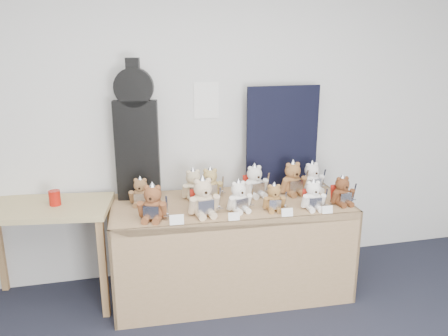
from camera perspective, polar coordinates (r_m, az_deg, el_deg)
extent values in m
plane|color=silver|center=(3.67, -5.97, 6.05)|extent=(6.00, 0.00, 6.00)
cube|color=white|center=(3.67, -2.32, 8.82)|extent=(0.21, 0.00, 0.30)
cube|color=olive|center=(3.46, 0.93, -4.97)|extent=(1.88, 0.86, 0.06)
cube|color=olive|center=(3.27, 2.28, -13.09)|extent=(1.85, 0.11, 0.77)
cube|color=olive|center=(3.54, -14.02, -11.19)|extent=(0.06, 0.77, 0.77)
cube|color=olive|center=(3.87, 14.43, -8.83)|extent=(0.06, 0.77, 0.77)
cube|color=tan|center=(3.53, -22.56, -4.85)|extent=(1.04, 0.67, 0.04)
cube|color=#9C6C43|center=(4.03, -27.20, -9.13)|extent=(0.06, 0.06, 0.77)
cube|color=#9C6C43|center=(3.38, -15.49, -12.63)|extent=(0.06, 0.06, 0.77)
cube|color=#9C6C43|center=(3.79, -14.36, -9.34)|extent=(0.06, 0.06, 0.77)
cube|color=black|center=(3.49, -11.25, 2.21)|extent=(0.35, 0.15, 0.79)
cylinder|color=black|center=(3.41, -11.69, 10.29)|extent=(0.31, 0.15, 0.30)
cube|color=black|center=(3.40, -11.80, 12.27)|extent=(0.11, 0.10, 0.20)
cube|color=black|center=(3.78, 7.66, 4.04)|extent=(0.65, 0.05, 0.87)
cylinder|color=#AB140B|center=(3.48, -21.24, -3.66)|extent=(0.08, 0.08, 0.11)
ellipsoid|color=brown|center=(3.14, -9.22, -5.37)|extent=(0.21, 0.19, 0.17)
sphere|color=brown|center=(3.10, -9.31, -3.41)|extent=(0.12, 0.12, 0.12)
cylinder|color=brown|center=(3.05, -9.53, -3.90)|extent=(0.06, 0.04, 0.05)
sphere|color=black|center=(3.04, -9.61, -4.01)|extent=(0.02, 0.02, 0.02)
sphere|color=brown|center=(3.09, -10.08, -2.53)|extent=(0.04, 0.04, 0.04)
sphere|color=brown|center=(3.08, -8.61, -2.58)|extent=(0.04, 0.04, 0.04)
cylinder|color=brown|center=(3.14, -10.76, -5.30)|extent=(0.07, 0.10, 0.13)
cylinder|color=brown|center=(3.10, -7.85, -5.42)|extent=(0.07, 0.10, 0.13)
cylinder|color=brown|center=(3.11, -10.12, -6.56)|extent=(0.08, 0.12, 0.05)
cylinder|color=brown|center=(3.09, -8.73, -6.63)|extent=(0.08, 0.12, 0.05)
cube|color=silver|center=(3.08, -9.50, -5.73)|extent=(0.11, 0.05, 0.09)
cone|color=silver|center=(3.08, -9.35, -2.48)|extent=(0.11, 0.11, 0.08)
cube|color=silver|center=(3.07, -7.45, -5.08)|extent=(0.03, 0.04, 0.18)
cube|color=silver|center=(3.10, -7.41, -6.25)|extent=(0.05, 0.02, 0.01)
ellipsoid|color=#CEB391|center=(3.18, -2.77, -4.76)|extent=(0.20, 0.18, 0.18)
sphere|color=#CEB391|center=(3.14, -2.80, -2.66)|extent=(0.13, 0.13, 0.13)
cylinder|color=#CEB391|center=(3.09, -2.47, -3.15)|extent=(0.06, 0.04, 0.06)
sphere|color=black|center=(3.08, -2.35, -3.26)|extent=(0.02, 0.02, 0.02)
sphere|color=#CEB391|center=(3.11, -3.58, -1.83)|extent=(0.04, 0.04, 0.04)
sphere|color=#CEB391|center=(3.14, -2.05, -1.66)|extent=(0.04, 0.04, 0.04)
cylinder|color=#CEB391|center=(3.14, -4.17, -4.93)|extent=(0.06, 0.11, 0.14)
cylinder|color=#CEB391|center=(3.19, -1.14, -4.55)|extent=(0.06, 0.11, 0.14)
cylinder|color=#CEB391|center=(3.13, -3.12, -6.13)|extent=(0.07, 0.13, 0.06)
cylinder|color=#CEB391|center=(3.16, -1.68, -5.94)|extent=(0.07, 0.13, 0.06)
cube|color=silver|center=(3.12, -2.36, -5.11)|extent=(0.12, 0.03, 0.10)
cone|color=silver|center=(3.12, -2.81, -1.66)|extent=(0.11, 0.11, 0.09)
cube|color=silver|center=(3.17, -0.59, -4.10)|extent=(0.02, 0.05, 0.19)
cube|color=silver|center=(3.20, -0.59, -5.34)|extent=(0.06, 0.01, 0.01)
cube|color=#9F1C12|center=(3.24, -3.14, -4.13)|extent=(0.15, 0.05, 0.17)
ellipsoid|color=white|center=(3.26, 1.88, -4.48)|extent=(0.17, 0.16, 0.15)
sphere|color=white|center=(3.23, 1.90, -2.78)|extent=(0.11, 0.11, 0.11)
cylinder|color=white|center=(3.19, 2.28, -3.17)|extent=(0.05, 0.03, 0.05)
sphere|color=black|center=(3.18, 2.42, -3.26)|extent=(0.02, 0.02, 0.02)
sphere|color=white|center=(3.20, 1.32, -2.12)|extent=(0.04, 0.04, 0.04)
sphere|color=white|center=(3.23, 2.48, -1.96)|extent=(0.04, 0.04, 0.04)
cylinder|color=white|center=(3.21, 0.88, -4.65)|extent=(0.06, 0.09, 0.11)
cylinder|color=white|center=(3.28, 3.17, -4.27)|extent=(0.06, 0.09, 0.11)
cylinder|color=white|center=(3.22, 1.75, -5.59)|extent=(0.06, 0.11, 0.05)
cylinder|color=white|center=(3.25, 2.84, -5.40)|extent=(0.06, 0.11, 0.05)
cube|color=silver|center=(3.21, 2.36, -4.75)|extent=(0.10, 0.04, 0.08)
cone|color=silver|center=(3.21, 1.91, -1.97)|extent=(0.10, 0.10, 0.07)
cube|color=silver|center=(3.27, 3.63, -3.89)|extent=(0.02, 0.04, 0.16)
cube|color=silver|center=(3.29, 3.61, -4.90)|extent=(0.05, 0.01, 0.01)
ellipsoid|color=olive|center=(3.29, 6.50, -4.51)|extent=(0.15, 0.13, 0.13)
sphere|color=olive|center=(3.27, 6.55, -3.03)|extent=(0.10, 0.10, 0.10)
cylinder|color=olive|center=(3.23, 6.70, -3.39)|extent=(0.04, 0.03, 0.04)
sphere|color=black|center=(3.22, 6.75, -3.48)|extent=(0.02, 0.02, 0.02)
sphere|color=olive|center=(3.25, 6.02, -2.41)|extent=(0.03, 0.03, 0.03)
sphere|color=olive|center=(3.26, 7.12, -2.37)|extent=(0.03, 0.03, 0.03)
cylinder|color=olive|center=(3.27, 5.47, -4.54)|extent=(0.05, 0.08, 0.10)
cylinder|color=olive|center=(3.29, 7.66, -4.46)|extent=(0.05, 0.08, 0.10)
cylinder|color=olive|center=(3.26, 6.12, -5.45)|extent=(0.05, 0.09, 0.04)
cylinder|color=olive|center=(3.27, 7.17, -5.40)|extent=(0.05, 0.09, 0.04)
cube|color=silver|center=(3.25, 6.69, -4.77)|extent=(0.09, 0.03, 0.07)
cone|color=silver|center=(3.25, 6.57, -2.33)|extent=(0.08, 0.08, 0.06)
cube|color=silver|center=(3.28, 8.05, -4.17)|extent=(0.02, 0.03, 0.14)
cube|color=silver|center=(3.30, 8.02, -5.05)|extent=(0.04, 0.01, 0.01)
ellipsoid|color=white|center=(3.36, 11.48, -4.22)|extent=(0.16, 0.14, 0.15)
sphere|color=white|center=(3.33, 11.57, -2.63)|extent=(0.11, 0.11, 0.11)
cylinder|color=white|center=(3.29, 11.84, -3.01)|extent=(0.05, 0.03, 0.05)
sphere|color=black|center=(3.28, 11.94, -3.10)|extent=(0.02, 0.02, 0.02)
sphere|color=white|center=(3.31, 11.04, -1.98)|extent=(0.03, 0.03, 0.03)
sphere|color=white|center=(3.33, 12.17, -1.91)|extent=(0.03, 0.03, 0.03)
cylinder|color=white|center=(3.32, 10.47, -4.29)|extent=(0.05, 0.08, 0.11)
cylinder|color=white|center=(3.37, 12.71, -4.12)|extent=(0.05, 0.08, 0.11)
cylinder|color=white|center=(3.32, 11.21, -5.23)|extent=(0.05, 0.10, 0.04)
cylinder|color=white|center=(3.34, 12.28, -5.14)|extent=(0.05, 0.10, 0.04)
cube|color=silver|center=(3.31, 11.83, -4.49)|extent=(0.10, 0.02, 0.08)
cone|color=silver|center=(3.32, 11.61, -1.88)|extent=(0.09, 0.09, 0.07)
cube|color=silver|center=(3.36, 13.15, -3.80)|extent=(0.01, 0.04, 0.15)
cube|color=silver|center=(3.38, 13.09, -4.74)|extent=(0.04, 0.01, 0.01)
cube|color=#9F1C12|center=(3.41, 11.17, -3.74)|extent=(0.12, 0.04, 0.13)
ellipsoid|color=brown|center=(3.51, 15.08, -3.57)|extent=(0.16, 0.14, 0.15)
sphere|color=brown|center=(3.48, 15.19, -2.03)|extent=(0.11, 0.11, 0.11)
cylinder|color=brown|center=(3.45, 15.60, -2.38)|extent=(0.05, 0.03, 0.05)
sphere|color=black|center=(3.43, 15.75, -2.46)|extent=(0.02, 0.02, 0.02)
sphere|color=brown|center=(3.45, 14.75, -1.42)|extent=(0.03, 0.03, 0.03)
sphere|color=brown|center=(3.49, 15.73, -1.30)|extent=(0.03, 0.03, 0.03)
cylinder|color=brown|center=(3.46, 14.27, -3.69)|extent=(0.05, 0.08, 0.11)
cylinder|color=brown|center=(3.53, 16.21, -3.41)|extent=(0.05, 0.08, 0.11)
cylinder|color=brown|center=(3.47, 15.03, -4.56)|extent=(0.05, 0.10, 0.04)
cylinder|color=brown|center=(3.50, 15.95, -4.42)|extent=(0.05, 0.10, 0.04)
cube|color=silver|center=(3.47, 15.60, -3.81)|extent=(0.10, 0.02, 0.08)
cone|color=silver|center=(3.47, 15.25, -1.30)|extent=(0.09, 0.09, 0.07)
cube|color=silver|center=(3.53, 16.63, -3.08)|extent=(0.02, 0.04, 0.16)
cube|color=silver|center=(3.55, 16.56, -3.99)|extent=(0.04, 0.01, 0.01)
cube|color=#9F1C12|center=(3.55, 14.60, -3.13)|extent=(0.12, 0.04, 0.13)
ellipsoid|color=beige|center=(3.52, -4.03, -2.90)|extent=(0.18, 0.16, 0.16)
sphere|color=beige|center=(3.49, -4.06, -1.23)|extent=(0.12, 0.12, 0.12)
cylinder|color=beige|center=(3.45, -3.81, -1.60)|extent=(0.05, 0.03, 0.05)
sphere|color=black|center=(3.43, -3.72, -1.68)|extent=(0.02, 0.02, 0.02)
sphere|color=beige|center=(3.47, -4.68, -0.58)|extent=(0.04, 0.04, 0.04)
sphere|color=beige|center=(3.49, -3.48, -0.45)|extent=(0.04, 0.04, 0.04)
cylinder|color=beige|center=(3.48, -5.13, -3.02)|extent=(0.06, 0.09, 0.12)
cylinder|color=beige|center=(3.52, -2.75, -2.74)|extent=(0.06, 0.09, 0.12)
cylinder|color=beige|center=(3.48, -4.30, -3.96)|extent=(0.06, 0.11, 0.05)
cylinder|color=beige|center=(3.50, -3.17, -3.82)|extent=(0.06, 0.11, 0.05)
cube|color=silver|center=(3.46, -3.71, -3.15)|extent=(0.11, 0.03, 0.09)
cone|color=silver|center=(3.48, -4.08, -0.45)|extent=(0.10, 0.10, 0.08)
cube|color=silver|center=(3.51, -2.32, -2.38)|extent=(0.02, 0.04, 0.17)
cube|color=silver|center=(3.53, -2.31, -3.37)|extent=(0.05, 0.01, 0.01)
ellipsoid|color=tan|center=(3.57, -1.80, -2.66)|extent=(0.17, 0.15, 0.16)
sphere|color=tan|center=(3.53, -1.82, -1.04)|extent=(0.12, 0.12, 0.12)
cylinder|color=tan|center=(3.49, -1.75, -1.41)|extent=(0.05, 0.03, 0.05)
sphere|color=black|center=(3.47, -1.72, -1.49)|extent=(0.02, 0.02, 0.02)
sphere|color=tan|center=(3.52, -2.43, -0.36)|extent=(0.04, 0.04, 0.04)
sphere|color=tan|center=(3.52, -1.22, -0.32)|extent=(0.04, 0.04, 0.04)
cylinder|color=tan|center=(3.54, -2.98, -2.68)|extent=(0.05, 0.09, 0.12)
cylinder|color=tan|center=(3.55, -0.57, -2.60)|extent=(0.05, 0.09, 0.12)
cylinder|color=tan|center=(3.52, -2.29, -3.66)|extent=(0.06, 0.11, 0.05)
cylinder|color=tan|center=(3.53, -1.14, -3.61)|extent=(0.06, 0.11, 0.05)
cube|color=silver|center=(3.51, -1.71, -2.92)|extent=(0.10, 0.03, 0.09)
cone|color=silver|center=(3.52, -1.83, -0.28)|extent=(0.10, 0.10, 0.08)
cube|color=silver|center=(3.54, -0.17, -2.28)|extent=(0.02, 0.04, 0.17)
cube|color=silver|center=(3.56, -0.17, -3.24)|extent=(0.05, 0.01, 0.01)
ellipsoid|color=silver|center=(3.59, 3.96, -2.48)|extent=(0.19, 0.17, 0.17)
sphere|color=silver|center=(3.56, 4.00, -0.75)|extent=(0.12, 0.12, 0.12)
cylinder|color=silver|center=(3.51, 4.40, -1.12)|extent=(0.06, 0.04, 0.05)
sphere|color=black|center=(3.50, 4.55, -1.20)|extent=(0.02, 0.02, 0.02)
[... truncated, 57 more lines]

